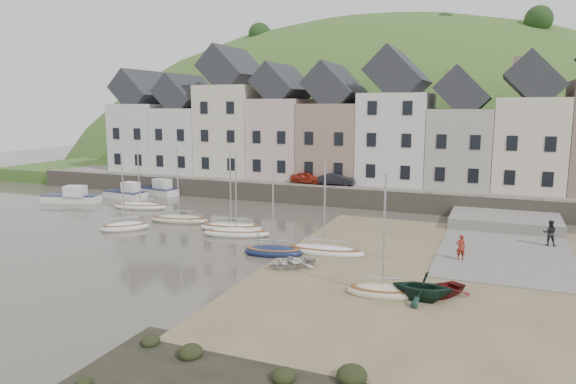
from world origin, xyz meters
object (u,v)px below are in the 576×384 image
at_px(rowboat_green, 423,286).
at_px(rowboat_red, 441,290).
at_px(car_right, 337,179).
at_px(person_red, 461,247).
at_px(sailboat_0, 140,206).
at_px(person_dark, 550,233).
at_px(car_left, 307,178).
at_px(rowboat_white, 291,262).

height_order(rowboat_green, rowboat_red, rowboat_green).
distance_m(rowboat_green, car_right, 26.85).
relative_size(rowboat_red, person_red, 1.85).
bearing_deg(sailboat_0, rowboat_red, -24.24).
distance_m(rowboat_green, person_dark, 14.68).
relative_size(person_dark, car_left, 0.51).
distance_m(rowboat_red, person_dark, 13.39).
bearing_deg(person_dark, car_right, -30.51).
xyz_separation_m(rowboat_white, car_left, (-6.97, 21.65, 1.81)).
xyz_separation_m(sailboat_0, car_right, (15.48, 10.54, 1.92)).
height_order(sailboat_0, person_red, sailboat_0).
relative_size(rowboat_green, person_red, 1.83).
distance_m(rowboat_green, rowboat_red, 1.39).
bearing_deg(rowboat_white, person_dark, 79.43).
height_order(car_left, car_right, car_right).
distance_m(sailboat_0, rowboat_red, 30.53).
xyz_separation_m(rowboat_red, car_right, (-12.36, 23.08, 1.83)).
relative_size(sailboat_0, rowboat_green, 2.25).
bearing_deg(sailboat_0, car_right, 34.26).
height_order(rowboat_white, car_right, car_right).
distance_m(sailboat_0, rowboat_green, 30.33).
bearing_deg(car_left, person_dark, -115.97).
xyz_separation_m(rowboat_white, rowboat_red, (8.53, -1.43, -0.00)).
xyz_separation_m(rowboat_red, person_dark, (5.68, 12.11, 0.63)).
relative_size(sailboat_0, rowboat_white, 2.21).
relative_size(car_left, car_right, 0.95).
relative_size(rowboat_white, car_right, 0.81).
bearing_deg(person_dark, rowboat_red, 65.67).
xyz_separation_m(sailboat_0, car_left, (12.34, 10.54, 1.91)).
xyz_separation_m(rowboat_white, person_red, (8.98, 5.08, 0.53)).
relative_size(sailboat_0, person_red, 4.13).
relative_size(sailboat_0, rowboat_red, 2.24).
bearing_deg(person_dark, person_red, 47.76).
bearing_deg(car_right, rowboat_green, -158.23).
height_order(rowboat_white, person_dark, person_dark).
relative_size(person_red, car_right, 0.43).
height_order(sailboat_0, person_dark, sailboat_0).
distance_m(sailboat_0, car_left, 16.35).
bearing_deg(person_red, rowboat_red, 63.55).
distance_m(rowboat_white, car_left, 22.82).
bearing_deg(rowboat_green, sailboat_0, -119.40).
bearing_deg(rowboat_green, car_right, -157.04).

